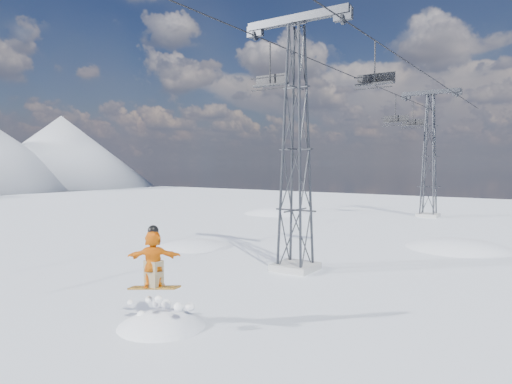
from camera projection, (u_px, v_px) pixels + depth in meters
ground at (153, 315)px, 14.65m from camera, size 120.00×120.00×0.00m
snow_terrain at (314, 349)px, 35.51m from camera, size 39.00×37.00×22.00m
lift_tower_near at (296, 150)px, 20.49m from camera, size 5.20×1.80×11.43m
lift_tower_far at (429, 157)px, 41.23m from camera, size 5.20×1.80×11.43m
haul_cables at (382, 72)px, 29.70m from camera, size 4.46×51.00×0.06m
snowboarder_jump at (162, 379)px, 13.75m from camera, size 4.40×4.40×7.02m
lift_chair_near at (271, 81)px, 22.64m from camera, size 1.91×0.55×2.37m
lift_chair_mid at (375, 80)px, 22.37m from camera, size 1.90×0.55×2.35m
lift_chair_far at (395, 120)px, 39.71m from camera, size 2.20×0.63×2.72m
lift_chair_extra at (413, 123)px, 44.36m from camera, size 2.08×0.60×2.58m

